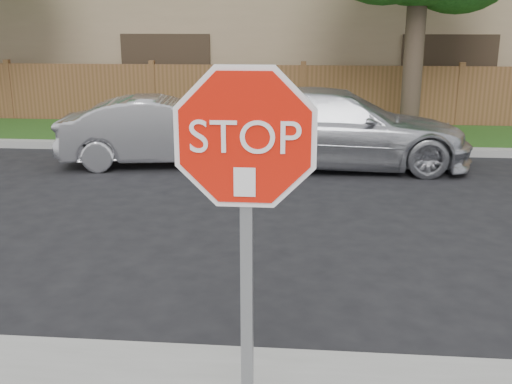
# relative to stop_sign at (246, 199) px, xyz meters

# --- Properties ---
(ground) EXTENTS (90.00, 90.00, 0.00)m
(ground) POSITION_rel_stop_sign_xyz_m (0.10, 1.48, -1.83)
(ground) COLOR black
(ground) RESTS_ON ground
(far_curb) EXTENTS (70.00, 0.30, 0.15)m
(far_curb) POSITION_rel_stop_sign_xyz_m (0.10, 9.63, -1.75)
(far_curb) COLOR gray
(far_curb) RESTS_ON ground
(grass_strip) EXTENTS (70.00, 3.00, 0.12)m
(grass_strip) POSITION_rel_stop_sign_xyz_m (0.10, 11.28, -1.77)
(grass_strip) COLOR #1E4714
(grass_strip) RESTS_ON ground
(fence) EXTENTS (70.00, 0.12, 1.60)m
(fence) POSITION_rel_stop_sign_xyz_m (0.10, 12.88, -1.03)
(fence) COLOR brown
(fence) RESTS_ON ground
(stop_sign) EXTENTS (1.01, 0.13, 2.55)m
(stop_sign) POSITION_rel_stop_sign_xyz_m (0.00, 0.00, 0.00)
(stop_sign) COLOR gray
(stop_sign) RESTS_ON sidewalk_near
(sedan_left) EXTENTS (4.13, 2.03, 1.30)m
(sedan_left) POSITION_rel_stop_sign_xyz_m (-2.50, 8.32, -1.18)
(sedan_left) COLOR #AFAFB4
(sedan_left) RESTS_ON ground
(sedan_right) EXTENTS (5.16, 2.21, 1.48)m
(sedan_right) POSITION_rel_stop_sign_xyz_m (0.78, 8.47, -1.09)
(sedan_right) COLOR silver
(sedan_right) RESTS_ON ground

